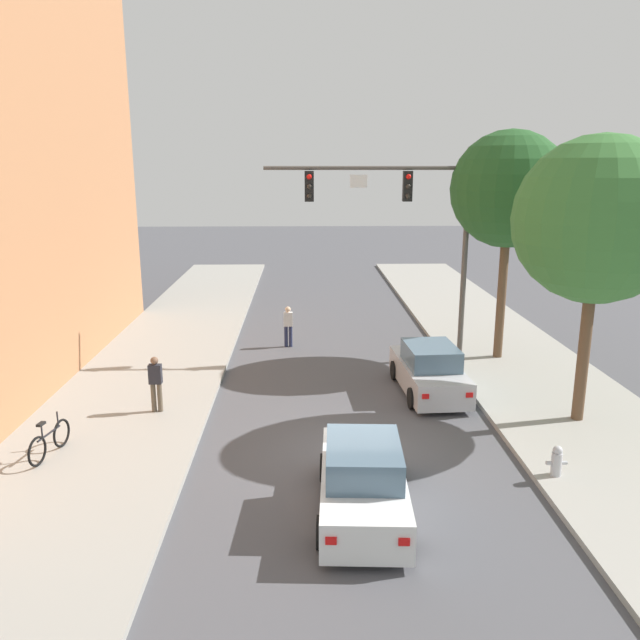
% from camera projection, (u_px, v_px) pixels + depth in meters
% --- Properties ---
extents(ground_plane, '(120.00, 120.00, 0.00)m').
position_uv_depth(ground_plane, '(354.00, 455.00, 15.70)').
color(ground_plane, '#4C4C51').
extents(sidewalk_left, '(5.00, 60.00, 0.15)m').
position_uv_depth(sidewalk_left, '(93.00, 455.00, 15.51)').
color(sidewalk_left, '#99968E').
rests_on(sidewalk_left, ground).
extents(sidewalk_right, '(5.00, 60.00, 0.15)m').
position_uv_depth(sidewalk_right, '(610.00, 449.00, 15.86)').
color(sidewalk_right, '#99968E').
rests_on(sidewalk_right, ground).
extents(traffic_signal_mast, '(7.30, 0.38, 7.50)m').
position_uv_depth(traffic_signal_mast, '(409.00, 214.00, 22.21)').
color(traffic_signal_mast, '#514C47').
rests_on(traffic_signal_mast, sidewalk_right).
extents(car_lead_silver, '(2.02, 4.32, 1.60)m').
position_uv_depth(car_lead_silver, '(429.00, 371.00, 19.80)').
color(car_lead_silver, '#B7B7BC').
rests_on(car_lead_silver, ground).
extents(car_following_white, '(2.01, 4.32, 1.60)m').
position_uv_depth(car_following_white, '(363.00, 481.00, 12.93)').
color(car_following_white, silver).
rests_on(car_following_white, ground).
extents(pedestrian_sidewalk_left_walker, '(0.36, 0.22, 1.64)m').
position_uv_depth(pedestrian_sidewalk_left_walker, '(156.00, 381.00, 17.85)').
color(pedestrian_sidewalk_left_walker, brown).
rests_on(pedestrian_sidewalk_left_walker, sidewalk_left).
extents(pedestrian_crossing_road, '(0.36, 0.22, 1.64)m').
position_uv_depth(pedestrian_crossing_road, '(288.00, 324.00, 24.80)').
color(pedestrian_crossing_road, '#232847').
rests_on(pedestrian_crossing_road, ground).
extents(bicycle_leaning, '(0.37, 1.75, 0.98)m').
position_uv_depth(bicycle_leaning, '(50.00, 441.00, 15.22)').
color(bicycle_leaning, black).
rests_on(bicycle_leaning, sidewalk_left).
extents(fire_hydrant, '(0.48, 0.24, 0.72)m').
position_uv_depth(fire_hydrant, '(557.00, 461.00, 14.27)').
color(fire_hydrant, '#B2B2B7').
rests_on(fire_hydrant, sidewalk_right).
extents(street_tree_nearest, '(4.37, 4.37, 7.71)m').
position_uv_depth(street_tree_nearest, '(598.00, 220.00, 16.22)').
color(street_tree_nearest, brown).
rests_on(street_tree_nearest, sidewalk_right).
extents(street_tree_second, '(4.06, 4.06, 8.11)m').
position_uv_depth(street_tree_second, '(509.00, 190.00, 21.77)').
color(street_tree_second, brown).
rests_on(street_tree_second, sidewalk_right).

